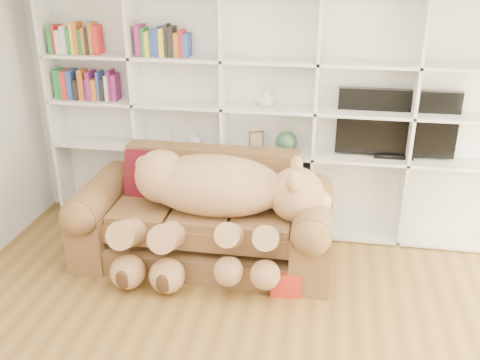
% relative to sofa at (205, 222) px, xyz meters
% --- Properties ---
extents(wall_back, '(5.00, 0.02, 2.70)m').
position_rel_sofa_xyz_m(wall_back, '(0.50, 0.85, 0.98)').
color(wall_back, silver).
rests_on(wall_back, floor).
extents(bookshelf, '(4.43, 0.35, 2.40)m').
position_rel_sofa_xyz_m(bookshelf, '(0.26, 0.71, 0.94)').
color(bookshelf, white).
rests_on(bookshelf, floor).
extents(sofa, '(2.32, 1.00, 0.98)m').
position_rel_sofa_xyz_m(sofa, '(0.00, 0.00, 0.00)').
color(sofa, brown).
rests_on(sofa, floor).
extents(teddy_bear, '(1.84, 0.98, 1.07)m').
position_rel_sofa_xyz_m(teddy_bear, '(0.13, -0.20, 0.32)').
color(teddy_bear, tan).
rests_on(teddy_bear, sofa).
extents(throw_pillow, '(0.48, 0.28, 0.49)m').
position_rel_sofa_xyz_m(throw_pillow, '(-0.56, 0.16, 0.36)').
color(throw_pillow, maroon).
rests_on(throw_pillow, sofa).
extents(gift_box, '(0.28, 0.26, 0.21)m').
position_rel_sofa_xyz_m(gift_box, '(0.80, -0.42, -0.26)').
color(gift_box, red).
rests_on(gift_box, floor).
extents(tv, '(1.10, 0.18, 0.65)m').
position_rel_sofa_xyz_m(tv, '(1.70, 0.70, 0.82)').
color(tv, black).
rests_on(tv, bookshelf).
extents(picture_frame, '(0.15, 0.07, 0.18)m').
position_rel_sofa_xyz_m(picture_frame, '(0.38, 0.65, 0.60)').
color(picture_frame, brown).
rests_on(picture_frame, bookshelf).
extents(green_vase, '(0.21, 0.21, 0.21)m').
position_rel_sofa_xyz_m(green_vase, '(0.67, 0.65, 0.60)').
color(green_vase, '#295032').
rests_on(green_vase, bookshelf).
extents(figurine_tall, '(0.09, 0.09, 0.14)m').
position_rel_sofa_xyz_m(figurine_tall, '(-0.54, 0.65, 0.57)').
color(figurine_tall, silver).
rests_on(figurine_tall, bookshelf).
extents(figurine_short, '(0.09, 0.09, 0.14)m').
position_rel_sofa_xyz_m(figurine_short, '(-0.26, 0.65, 0.56)').
color(figurine_short, silver).
rests_on(figurine_short, bookshelf).
extents(snow_globe, '(0.09, 0.09, 0.09)m').
position_rel_sofa_xyz_m(snow_globe, '(-0.22, 0.65, 0.55)').
color(snow_globe, silver).
rests_on(snow_globe, bookshelf).
extents(shelf_vase, '(0.18, 0.18, 0.17)m').
position_rel_sofa_xyz_m(shelf_vase, '(0.46, 0.65, 1.03)').
color(shelf_vase, beige).
rests_on(shelf_vase, bookshelf).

